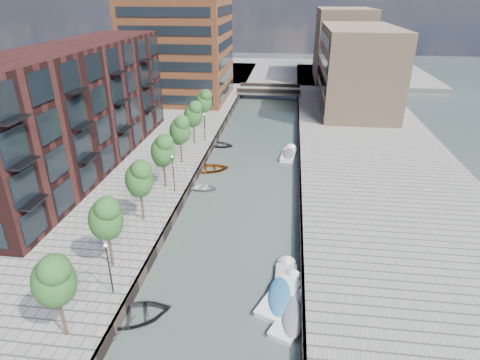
% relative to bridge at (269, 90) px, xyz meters
% --- Properties ---
extents(water, '(300.00, 300.00, 0.00)m').
position_rel_bridge_xyz_m(water, '(0.00, -32.00, -1.39)').
color(water, '#38473F').
rests_on(water, ground).
extents(quay_left, '(60.00, 140.00, 1.00)m').
position_rel_bridge_xyz_m(quay_left, '(-36.00, -32.00, -0.89)').
color(quay_left, gray).
rests_on(quay_left, ground).
extents(quay_right, '(20.00, 140.00, 1.00)m').
position_rel_bridge_xyz_m(quay_right, '(16.00, -32.00, -0.89)').
color(quay_right, gray).
rests_on(quay_right, ground).
extents(quay_wall_left, '(0.25, 140.00, 1.00)m').
position_rel_bridge_xyz_m(quay_wall_left, '(-6.10, -32.00, -0.89)').
color(quay_wall_left, '#332823').
rests_on(quay_wall_left, ground).
extents(quay_wall_right, '(0.25, 140.00, 1.00)m').
position_rel_bridge_xyz_m(quay_wall_right, '(6.10, -32.00, -0.89)').
color(quay_wall_right, '#332823').
rests_on(quay_wall_right, ground).
extents(far_closure, '(80.00, 40.00, 1.00)m').
position_rel_bridge_xyz_m(far_closure, '(0.00, 28.00, -0.89)').
color(far_closure, gray).
rests_on(far_closure, ground).
extents(apartment_block, '(8.00, 38.00, 14.00)m').
position_rel_bridge_xyz_m(apartment_block, '(-20.00, -42.00, 6.61)').
color(apartment_block, black).
rests_on(apartment_block, quay_left).
extents(tower, '(18.00, 18.00, 30.00)m').
position_rel_bridge_xyz_m(tower, '(-17.00, -7.00, 14.61)').
color(tower, '#99512C').
rests_on(tower, quay_left).
extents(tan_block_near, '(12.00, 25.00, 14.00)m').
position_rel_bridge_xyz_m(tan_block_near, '(16.00, -10.00, 6.61)').
color(tan_block_near, '#9F7D61').
rests_on(tan_block_near, quay_right).
extents(tan_block_far, '(12.00, 20.00, 16.00)m').
position_rel_bridge_xyz_m(tan_block_far, '(16.00, 16.00, 7.61)').
color(tan_block_far, '#9F7D61').
rests_on(tan_block_far, quay_right).
extents(bridge, '(13.00, 6.00, 1.30)m').
position_rel_bridge_xyz_m(bridge, '(0.00, 0.00, 0.00)').
color(bridge, gray).
rests_on(bridge, ground).
extents(tree_0, '(2.50, 2.50, 5.95)m').
position_rel_bridge_xyz_m(tree_0, '(-8.50, -68.00, 3.92)').
color(tree_0, '#382619').
rests_on(tree_0, quay_left).
extents(tree_1, '(2.50, 2.50, 5.95)m').
position_rel_bridge_xyz_m(tree_1, '(-8.50, -61.00, 3.92)').
color(tree_1, '#382619').
rests_on(tree_1, quay_left).
extents(tree_2, '(2.50, 2.50, 5.95)m').
position_rel_bridge_xyz_m(tree_2, '(-8.50, -54.00, 3.92)').
color(tree_2, '#382619').
rests_on(tree_2, quay_left).
extents(tree_3, '(2.50, 2.50, 5.95)m').
position_rel_bridge_xyz_m(tree_3, '(-8.50, -47.00, 3.92)').
color(tree_3, '#382619').
rests_on(tree_3, quay_left).
extents(tree_4, '(2.50, 2.50, 5.95)m').
position_rel_bridge_xyz_m(tree_4, '(-8.50, -40.00, 3.92)').
color(tree_4, '#382619').
rests_on(tree_4, quay_left).
extents(tree_5, '(2.50, 2.50, 5.95)m').
position_rel_bridge_xyz_m(tree_5, '(-8.50, -33.00, 3.92)').
color(tree_5, '#382619').
rests_on(tree_5, quay_left).
extents(tree_6, '(2.50, 2.50, 5.95)m').
position_rel_bridge_xyz_m(tree_6, '(-8.50, -26.00, 3.92)').
color(tree_6, '#382619').
rests_on(tree_6, quay_left).
extents(lamp_0, '(0.24, 0.24, 4.12)m').
position_rel_bridge_xyz_m(lamp_0, '(-7.20, -64.00, 2.12)').
color(lamp_0, black).
rests_on(lamp_0, quay_left).
extents(lamp_1, '(0.24, 0.24, 4.12)m').
position_rel_bridge_xyz_m(lamp_1, '(-7.20, -48.00, 2.12)').
color(lamp_1, black).
rests_on(lamp_1, quay_left).
extents(lamp_2, '(0.24, 0.24, 4.12)m').
position_rel_bridge_xyz_m(lamp_2, '(-7.20, -32.00, 2.12)').
color(lamp_2, black).
rests_on(lamp_2, quay_left).
extents(sloop_1, '(6.19, 5.44, 1.07)m').
position_rel_bridge_xyz_m(sloop_1, '(-5.30, -65.22, -1.39)').
color(sloop_1, black).
rests_on(sloop_1, ground).
extents(sloop_2, '(5.81, 4.76, 1.05)m').
position_rel_bridge_xyz_m(sloop_2, '(-5.13, -39.90, -1.39)').
color(sloop_2, '#78360D').
rests_on(sloop_2, ground).
extents(sloop_3, '(4.81, 3.90, 0.88)m').
position_rel_bridge_xyz_m(sloop_3, '(-5.22, -45.01, -1.39)').
color(sloop_3, '#BBBBB9').
rests_on(sloop_3, ground).
extents(sloop_4, '(4.75, 3.76, 0.89)m').
position_rel_bridge_xyz_m(sloop_4, '(-5.40, -31.00, -1.39)').
color(sloop_4, black).
rests_on(sloop_4, ground).
extents(motorboat_1, '(3.41, 5.01, 1.59)m').
position_rel_bridge_xyz_m(motorboat_1, '(5.58, -63.70, -1.20)').
color(motorboat_1, white).
rests_on(motorboat_1, ground).
extents(motorboat_2, '(1.67, 4.77, 1.59)m').
position_rel_bridge_xyz_m(motorboat_2, '(4.88, -59.87, -1.30)').
color(motorboat_2, '#B6B6B4').
rests_on(motorboat_2, ground).
extents(motorboat_3, '(3.58, 5.37, 1.70)m').
position_rel_bridge_xyz_m(motorboat_3, '(4.63, -61.79, -1.18)').
color(motorboat_3, white).
rests_on(motorboat_3, ground).
extents(motorboat_4, '(2.28, 5.16, 1.67)m').
position_rel_bridge_xyz_m(motorboat_4, '(4.71, -33.50, -1.19)').
color(motorboat_4, white).
rests_on(motorboat_4, ground).
extents(car, '(2.46, 4.33, 1.39)m').
position_rel_bridge_xyz_m(car, '(11.00, -13.91, 0.30)').
color(car, '#9A9C9E').
rests_on(car, quay_right).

